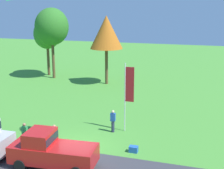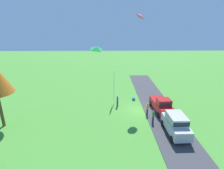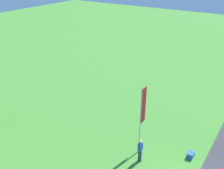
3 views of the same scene
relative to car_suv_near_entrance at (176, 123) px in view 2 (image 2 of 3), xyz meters
The scene contains 11 objects.
ground_plane 6.41m from the car_suv_near_entrance, 26.18° to the left, with size 120.00×120.00×0.00m, color #478E33.
pavement_strip 5.78m from the car_suv_near_entrance, ahead, with size 36.00×4.40×0.06m, color #38383D.
car_suv_near_entrance is the anchor object (origin of this frame).
car_pickup_far_end 5.17m from the car_suv_near_entrance, ahead, with size 5.13×2.34×2.14m.
person_beside_suv 4.87m from the car_suv_near_entrance, 27.70° to the left, with size 0.36×0.24×1.71m.
person_watching_sky 9.40m from the car_suv_near_entrance, 41.02° to the left, with size 0.36×0.24×1.71m.
person_on_lawn 3.03m from the car_suv_near_entrance, 40.86° to the left, with size 0.36×0.24×1.71m.
flag_banner 10.66m from the car_suv_near_entrance, 39.45° to the left, with size 0.71×0.08×5.19m.
cooler_box 9.99m from the car_suv_near_entrance, 19.97° to the left, with size 0.56×0.40×0.40m, color blue.
kite_diamond_low_drifter 12.20m from the car_suv_near_entrance, 106.12° to the left, with size 1.08×0.79×0.29m, color green.
kite_delta_high_left 15.21m from the car_suv_near_entrance, 17.16° to the left, with size 1.32×1.32×0.31m, color #EA4C9E.
Camera 2 is at (-22.38, 4.63, 11.66)m, focal length 28.00 mm.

